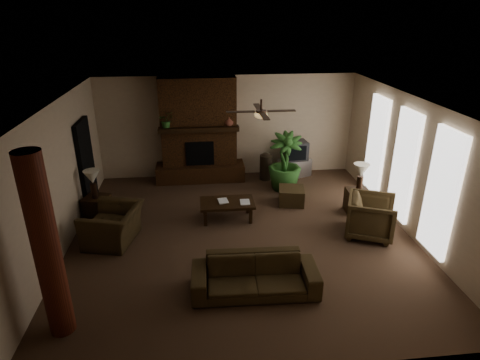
{
  "coord_description": "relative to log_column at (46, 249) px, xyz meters",
  "views": [
    {
      "loc": [
        -0.85,
        -7.36,
        4.4
      ],
      "look_at": [
        0.0,
        0.4,
        1.1
      ],
      "focal_mm": 30.4,
      "sensor_mm": 36.0,
      "label": 1
    }
  ],
  "objects": [
    {
      "name": "room_shell",
      "position": [
        2.95,
        2.4,
        0.0
      ],
      "size": [
        7.0,
        7.0,
        7.0
      ],
      "color": "#503828",
      "rests_on": "ground"
    },
    {
      "name": "fireplace",
      "position": [
        2.15,
        5.62,
        -0.24
      ],
      "size": [
        2.4,
        0.7,
        2.8
      ],
      "color": "#502D15",
      "rests_on": "ground"
    },
    {
      "name": "windows",
      "position": [
        6.4,
        2.6,
        -0.05
      ],
      "size": [
        0.08,
        3.65,
        2.35
      ],
      "color": "white",
      "rests_on": "ground"
    },
    {
      "name": "log_column",
      "position": [
        0.0,
        0.0,
        0.0
      ],
      "size": [
        0.36,
        0.36,
        2.8
      ],
      "primitive_type": "cylinder",
      "color": "#5C2517",
      "rests_on": "ground"
    },
    {
      "name": "doorway",
      "position": [
        -0.49,
        4.2,
        -0.35
      ],
      "size": [
        0.1,
        1.0,
        2.1
      ],
      "primitive_type": "cube",
      "color": "black",
      "rests_on": "ground"
    },
    {
      "name": "ceiling_fan",
      "position": [
        3.35,
        2.7,
        1.13
      ],
      "size": [
        1.35,
        1.35,
        0.37
      ],
      "color": "#302015",
      "rests_on": "ceiling"
    },
    {
      "name": "sofa",
      "position": [
        2.96,
        0.58,
        -0.99
      ],
      "size": [
        2.12,
        0.69,
        0.82
      ],
      "primitive_type": "imported",
      "rotation": [
        0.0,
        0.0,
        -0.04
      ],
      "color": "#3E301A",
      "rests_on": "ground"
    },
    {
      "name": "armchair_left",
      "position": [
        0.33,
        2.47,
        -0.91
      ],
      "size": [
        0.98,
        1.27,
        0.99
      ],
      "primitive_type": "imported",
      "rotation": [
        0.0,
        0.0,
        -1.81
      ],
      "color": "#3E301A",
      "rests_on": "ground"
    },
    {
      "name": "armchair_right",
      "position": [
        5.6,
        2.13,
        -0.92
      ],
      "size": [
        1.16,
        1.19,
        0.95
      ],
      "primitive_type": "imported",
      "rotation": [
        0.0,
        0.0,
        1.17
      ],
      "color": "#3E301A",
      "rests_on": "ground"
    },
    {
      "name": "coffee_table",
      "position": [
        2.7,
        3.17,
        -1.03
      ],
      "size": [
        1.2,
        0.7,
        0.43
      ],
      "color": "black",
      "rests_on": "ground"
    },
    {
      "name": "ottoman",
      "position": [
        4.32,
        3.8,
        -1.2
      ],
      "size": [
        0.7,
        0.7,
        0.4
      ],
      "primitive_type": "cube",
      "rotation": [
        0.0,
        0.0,
        -0.18
      ],
      "color": "#3E301A",
      "rests_on": "ground"
    },
    {
      "name": "tv_stand",
      "position": [
        4.81,
        5.55,
        -1.15
      ],
      "size": [
        0.97,
        0.78,
        0.5
      ],
      "primitive_type": "cube",
      "rotation": [
        0.0,
        0.0,
        0.38
      ],
      "color": "#BBBBBD",
      "rests_on": "ground"
    },
    {
      "name": "tv",
      "position": [
        4.79,
        5.54,
        -0.64
      ],
      "size": [
        0.7,
        0.59,
        0.52
      ],
      "color": "#333335",
      "rests_on": "tv_stand"
    },
    {
      "name": "floor_vase",
      "position": [
        3.96,
        5.4,
        -0.97
      ],
      "size": [
        0.34,
        0.34,
        0.77
      ],
      "color": "#33291C",
      "rests_on": "ground"
    },
    {
      "name": "floor_plant",
      "position": [
        4.32,
        4.69,
        -0.98
      ],
      "size": [
        1.08,
        1.63,
        0.85
      ],
      "primitive_type": "imported",
      "rotation": [
        0.0,
        0.0,
        -0.16
      ],
      "color": "#305F26",
      "rests_on": "ground"
    },
    {
      "name": "side_table_left",
      "position": [
        -0.2,
        3.49,
        -1.12
      ],
      "size": [
        0.63,
        0.63,
        0.55
      ],
      "primitive_type": "cube",
      "rotation": [
        0.0,
        0.0,
        -0.31
      ],
      "color": "black",
      "rests_on": "ground"
    },
    {
      "name": "lamp_left",
      "position": [
        -0.2,
        3.44,
        -0.4
      ],
      "size": [
        0.43,
        0.43,
        0.65
      ],
      "color": "#302015",
      "rests_on": "side_table_left"
    },
    {
      "name": "side_table_right",
      "position": [
        5.73,
        3.19,
        -1.12
      ],
      "size": [
        0.54,
        0.54,
        0.55
      ],
      "primitive_type": "cube",
      "rotation": [
        0.0,
        0.0,
        -0.08
      ],
      "color": "black",
      "rests_on": "ground"
    },
    {
      "name": "lamp_right",
      "position": [
        5.74,
        3.18,
        -0.4
      ],
      "size": [
        0.36,
        0.36,
        0.65
      ],
      "color": "#302015",
      "rests_on": "side_table_right"
    },
    {
      "name": "mantel_plant",
      "position": [
        1.32,
        5.41,
        0.32
      ],
      "size": [
        0.49,
        0.52,
        0.33
      ],
      "primitive_type": "imported",
      "rotation": [
        0.0,
        0.0,
        0.31
      ],
      "color": "#305F26",
      "rests_on": "fireplace"
    },
    {
      "name": "mantel_vase",
      "position": [
        2.95,
        5.41,
        0.27
      ],
      "size": [
        0.28,
        0.28,
        0.22
      ],
      "primitive_type": "imported",
      "rotation": [
        0.0,
        0.0,
        -0.29
      ],
      "color": "brown",
      "rests_on": "fireplace"
    },
    {
      "name": "book_a",
      "position": [
        2.5,
        3.17,
        -0.83
      ],
      "size": [
        0.22,
        0.06,
        0.29
      ],
      "primitive_type": "imported",
      "rotation": [
        0.0,
        0.0,
        0.14
      ],
      "color": "#999999",
      "rests_on": "coffee_table"
    },
    {
      "name": "book_b",
      "position": [
        2.98,
        3.09,
        -0.82
      ],
      "size": [
        0.21,
        0.03,
        0.29
      ],
      "primitive_type": "imported",
      "rotation": [
        0.0,
        0.0,
        -0.04
      ],
      "color": "#999999",
      "rests_on": "coffee_table"
    }
  ]
}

